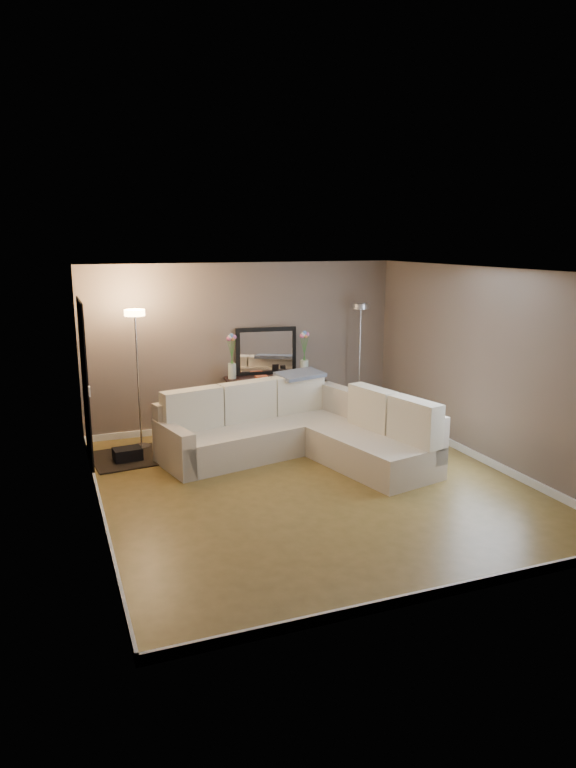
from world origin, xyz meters
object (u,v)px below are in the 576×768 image
object	(u,v)px
console_table	(264,400)
floor_lamp_unlit	(360,338)
floor_lamp_lit	(137,351)
sectional_sofa	(298,431)

from	to	relation	value
console_table	floor_lamp_unlit	world-z (taller)	floor_lamp_unlit
console_table	floor_lamp_lit	world-z (taller)	floor_lamp_lit
sectional_sofa	floor_lamp_unlit	bearing A→B (deg)	40.09
floor_lamp_lit	floor_lamp_unlit	world-z (taller)	floor_lamp_lit
floor_lamp_lit	floor_lamp_unlit	size ratio (longest dim) A/B	1.03
sectional_sofa	floor_lamp_unlit	size ratio (longest dim) A/B	1.72
sectional_sofa	floor_lamp_lit	size ratio (longest dim) A/B	1.66
console_table	floor_lamp_unlit	distance (m)	1.87
floor_lamp_lit	floor_lamp_unlit	distance (m)	3.62
sectional_sofa	floor_lamp_unlit	distance (m)	2.35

